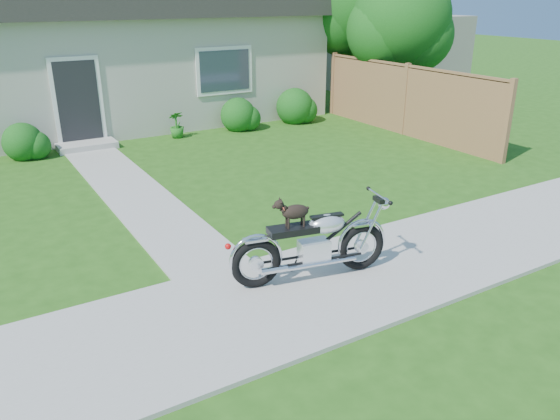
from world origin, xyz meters
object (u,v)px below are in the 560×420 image
object	(u,v)px
tree_near	(406,23)
tree_far	(365,6)
fence	(405,100)
potted_plant_right	(177,125)
motorcycle_with_dog	(314,243)
house	(103,46)

from	to	relation	value
tree_near	tree_far	world-z (taller)	tree_far
tree_far	fence	bearing A→B (deg)	-110.07
fence	tree_far	distance (m)	4.28
tree_near	tree_far	distance (m)	1.92
tree_far	potted_plant_right	world-z (taller)	tree_far
fence	tree_far	xyz separation A→B (m)	(1.24, 3.40, 2.29)
tree_far	potted_plant_right	xyz separation A→B (m)	(-6.70, -0.60, -2.88)
fence	potted_plant_right	world-z (taller)	fence
tree_far	motorcycle_with_dog	distance (m)	12.29
tree_near	fence	bearing A→B (deg)	-129.09
fence	tree_far	bearing A→B (deg)	69.93
house	tree_near	world-z (taller)	house
potted_plant_right	fence	bearing A→B (deg)	-27.17
fence	potted_plant_right	bearing A→B (deg)	152.83
fence	motorcycle_with_dog	world-z (taller)	fence
fence	motorcycle_with_dog	xyz separation A→B (m)	(-6.75, -5.54, -0.39)
potted_plant_right	tree_near	bearing A→B (deg)	-10.71
house	motorcycle_with_dog	bearing A→B (deg)	-92.18
motorcycle_with_dog	potted_plant_right	bearing A→B (deg)	92.83
fence	tree_near	distance (m)	2.71
house	tree_near	distance (m)	8.92
tree_near	potted_plant_right	xyz separation A→B (m)	(-6.70, 1.27, -2.44)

